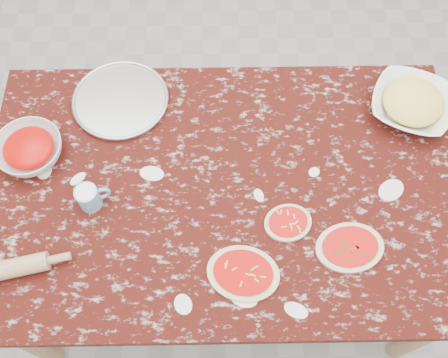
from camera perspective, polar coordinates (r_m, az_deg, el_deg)
ground at (r=2.36m, az=0.00°, el=-8.92°), size 4.00×4.00×0.00m
worktable at (r=1.74m, az=0.00°, el=-2.00°), size 1.60×1.00×0.75m
pizza_tray at (r=1.88m, az=-11.63°, el=8.72°), size 0.41×0.41×0.01m
sauce_bowl at (r=1.81m, az=-21.15°, el=3.08°), size 0.27×0.27×0.07m
cheese_bowl at (r=1.91m, az=20.45°, el=7.88°), size 0.37×0.37×0.07m
flour_mug at (r=1.66m, az=-15.02°, el=-1.99°), size 0.11×0.07×0.09m
pizza_left at (r=1.55m, az=2.19°, el=-10.62°), size 0.26×0.22×0.02m
pizza_mid at (r=1.62m, az=7.26°, el=-4.93°), size 0.18×0.16×0.02m
pizza_right at (r=1.62m, az=14.06°, el=-7.52°), size 0.24×0.19×0.02m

